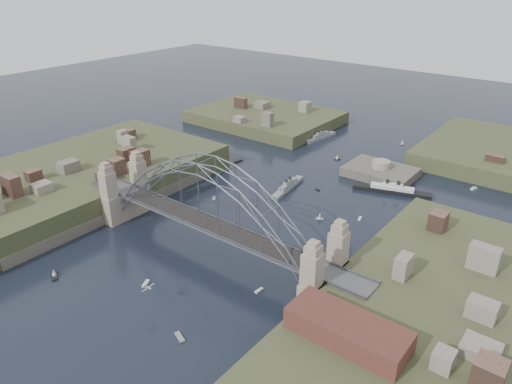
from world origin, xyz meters
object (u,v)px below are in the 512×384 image
object	(u,v)px
wharf_shed	(348,330)
naval_cruiser_near	(288,187)
fort_island	(380,177)
ocean_liner	(392,190)
naval_cruiser_far	(321,137)
bridge	(208,209)

from	to	relation	value
wharf_shed	naval_cruiser_near	xyz separation A→B (m)	(-50.40, 56.45, -9.16)
fort_island	ocean_liner	xyz separation A→B (m)	(8.53, -9.96, 1.24)
fort_island	naval_cruiser_far	size ratio (longest dim) A/B	1.27
bridge	fort_island	size ratio (longest dim) A/B	3.82
naval_cruiser_near	naval_cruiser_far	distance (m)	50.84
fort_island	wharf_shed	size ratio (longest dim) A/B	1.10
bridge	ocean_liner	size ratio (longest dim) A/B	3.57
wharf_shed	naval_cruiser_near	size ratio (longest dim) A/B	1.10
fort_island	naval_cruiser_near	xyz separation A→B (m)	(-18.40, -27.55, 1.18)
fort_island	naval_cruiser_far	bearing A→B (deg)	150.03
naval_cruiser_near	ocean_liner	bearing A→B (deg)	33.15
fort_island	naval_cruiser_far	distance (m)	40.81
bridge	wharf_shed	bearing A→B (deg)	-17.65
naval_cruiser_far	ocean_liner	bearing A→B (deg)	-34.67
fort_island	naval_cruiser_far	world-z (taller)	fort_island
fort_island	wharf_shed	xyz separation A→B (m)	(32.00, -84.00, 10.34)
naval_cruiser_far	bridge	bearing A→B (deg)	-75.52
naval_cruiser_near	naval_cruiser_far	world-z (taller)	naval_cruiser_far
ocean_liner	fort_island	bearing A→B (deg)	130.58
wharf_shed	bridge	bearing A→B (deg)	162.35
wharf_shed	naval_cruiser_near	world-z (taller)	wharf_shed
fort_island	bridge	bearing A→B (deg)	-99.73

